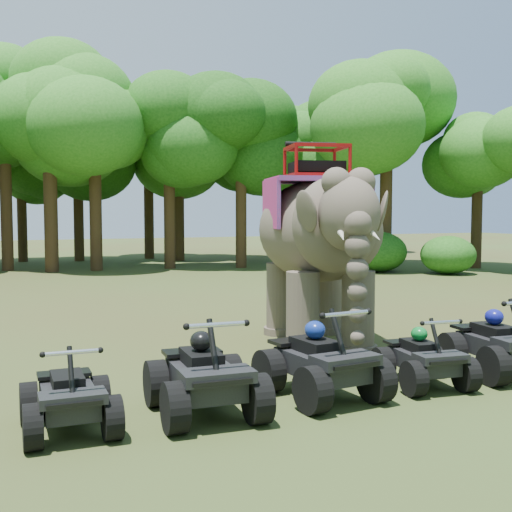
# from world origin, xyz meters

# --- Properties ---
(ground) EXTENTS (110.00, 110.00, 0.00)m
(ground) POSITION_xyz_m (0.00, 0.00, 0.00)
(ground) COLOR #47381E
(ground) RESTS_ON ground
(elephant) EXTENTS (3.35, 5.41, 4.23)m
(elephant) POSITION_xyz_m (1.55, 1.59, 2.11)
(elephant) COLOR brown
(elephant) RESTS_ON ground
(atv_0) EXTENTS (1.16, 1.57, 1.15)m
(atv_0) POSITION_xyz_m (-3.92, -2.00, 0.57)
(atv_0) COLOR black
(atv_0) RESTS_ON ground
(atv_1) EXTENTS (1.45, 1.93, 1.38)m
(atv_1) POSITION_xyz_m (-2.14, -2.02, 0.69)
(atv_1) COLOR black
(atv_1) RESTS_ON ground
(atv_2) EXTENTS (1.54, 1.99, 1.38)m
(atv_2) POSITION_xyz_m (-0.28, -1.92, 0.69)
(atv_2) COLOR black
(atv_2) RESTS_ON ground
(atv_3) EXTENTS (1.29, 1.66, 1.14)m
(atv_3) POSITION_xyz_m (1.51, -2.01, 0.57)
(atv_3) COLOR black
(atv_3) RESTS_ON ground
(atv_4) EXTENTS (1.54, 1.97, 1.35)m
(atv_4) POSITION_xyz_m (3.13, -1.95, 0.68)
(atv_4) COLOR black
(atv_4) RESTS_ON ground
(tree_0) EXTENTS (6.24, 6.24, 8.91)m
(tree_0) POSITION_xyz_m (0.00, 20.19, 4.45)
(tree_0) COLOR #195114
(tree_0) RESTS_ON ground
(tree_1) EXTENTS (5.56, 5.56, 7.94)m
(tree_1) POSITION_xyz_m (3.45, 19.89, 3.97)
(tree_1) COLOR #195114
(tree_1) RESTS_ON ground
(tree_2) EXTENTS (5.54, 5.54, 7.91)m
(tree_2) POSITION_xyz_m (6.79, 18.96, 3.96)
(tree_2) COLOR #195114
(tree_2) RESTS_ON ground
(tree_3) EXTENTS (4.79, 4.79, 6.85)m
(tree_3) POSITION_xyz_m (10.93, 19.01, 3.42)
(tree_3) COLOR #195114
(tree_3) RESTS_ON ground
(tree_4) EXTENTS (6.63, 6.63, 9.47)m
(tree_4) POSITION_xyz_m (12.70, 15.31, 4.73)
(tree_4) COLOR #195114
(tree_4) RESTS_ON ground
(tree_5) EXTENTS (5.05, 5.05, 7.22)m
(tree_5) POSITION_xyz_m (17.27, 14.29, 3.61)
(tree_5) COLOR #195114
(tree_5) RESTS_ON ground
(tree_32) EXTENTS (5.36, 5.36, 7.66)m
(tree_32) POSITION_xyz_m (-3.81, 21.78, 3.83)
(tree_32) COLOR #195114
(tree_32) RESTS_ON ground
(tree_33) EXTENTS (7.27, 7.27, 10.39)m
(tree_33) POSITION_xyz_m (-1.98, 20.30, 5.19)
(tree_33) COLOR #195114
(tree_33) RESTS_ON ground
(tree_35) EXTENTS (6.02, 6.02, 8.60)m
(tree_35) POSITION_xyz_m (17.74, 26.62, 4.30)
(tree_35) COLOR #195114
(tree_35) RESTS_ON ground
(tree_37) EXTENTS (6.53, 6.53, 9.32)m
(tree_37) POSITION_xyz_m (5.28, 24.55, 4.66)
(tree_37) COLOR #195114
(tree_37) RESTS_ON ground
(tree_39) EXTENTS (5.23, 5.23, 7.48)m
(tree_39) POSITION_xyz_m (13.93, 27.82, 3.74)
(tree_39) COLOR #195114
(tree_39) RESTS_ON ground
(tree_40) EXTENTS (5.05, 5.05, 7.21)m
(tree_40) POSITION_xyz_m (8.75, 23.78, 3.60)
(tree_40) COLOR #195114
(tree_40) RESTS_ON ground
(tree_41) EXTENTS (5.78, 5.78, 8.25)m
(tree_41) POSITION_xyz_m (0.06, 26.41, 4.13)
(tree_41) COLOR #195114
(tree_41) RESTS_ON ground
(tree_42) EXTENTS (6.00, 6.00, 8.57)m
(tree_42) POSITION_xyz_m (4.08, 26.66, 4.29)
(tree_42) COLOR #195114
(tree_42) RESTS_ON ground
(tree_43) EXTENTS (5.79, 5.79, 8.27)m
(tree_43) POSITION_xyz_m (13.50, 24.89, 4.14)
(tree_43) COLOR #195114
(tree_43) RESTS_ON ground
(tree_46) EXTENTS (4.95, 4.95, 7.07)m
(tree_46) POSITION_xyz_m (-2.85, 27.14, 3.54)
(tree_46) COLOR #195114
(tree_46) RESTS_ON ground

